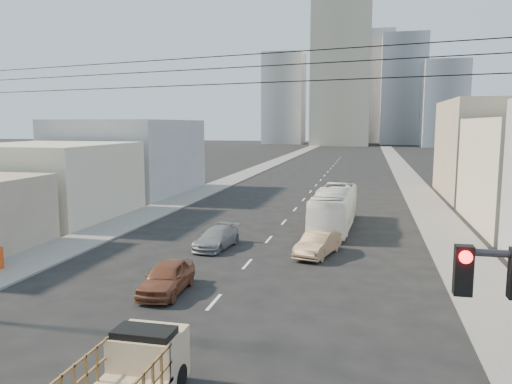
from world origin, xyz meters
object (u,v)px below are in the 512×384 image
at_px(city_bus, 334,208).
at_px(sedan_brown, 167,277).
at_px(sedan_grey, 217,238).
at_px(sedan_tan, 318,244).
at_px(flatbed_pickup, 131,371).

xyz_separation_m(city_bus, sedan_brown, (-6.39, -15.98, -0.78)).
bearing_deg(sedan_grey, city_bus, 55.62).
bearing_deg(city_bus, sedan_tan, -90.35).
bearing_deg(sedan_grey, flatbed_pickup, -73.55).
relative_size(flatbed_pickup, sedan_grey, 1.02).
bearing_deg(flatbed_pickup, sedan_tan, 79.08).
bearing_deg(flatbed_pickup, sedan_brown, 107.13).
bearing_deg(sedan_tan, sedan_brown, -112.77).
distance_m(flatbed_pickup, sedan_tan, 17.20).
bearing_deg(sedan_grey, sedan_brown, -81.72).
bearing_deg(sedan_brown, flatbed_pickup, -75.48).
bearing_deg(city_bus, sedan_grey, -128.68).
bearing_deg(sedan_brown, city_bus, 65.60).
bearing_deg(sedan_tan, flatbed_pickup, -86.53).
relative_size(sedan_brown, sedan_grey, 0.96).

